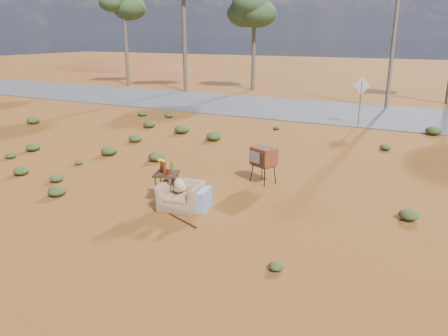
% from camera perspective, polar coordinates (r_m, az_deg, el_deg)
% --- Properties ---
extents(ground, '(140.00, 140.00, 0.00)m').
position_cam_1_polar(ground, '(10.31, -3.76, -5.78)').
color(ground, '#92521D').
rests_on(ground, ground).
extents(highway, '(140.00, 7.00, 0.04)m').
position_cam_1_polar(highway, '(23.99, 14.88, 7.03)').
color(highway, '#565659').
rests_on(highway, ground).
extents(dirt_mound, '(26.00, 18.00, 2.00)m').
position_cam_1_polar(dirt_mound, '(54.86, -13.00, 12.58)').
color(dirt_mound, brown).
rests_on(dirt_mound, ground).
extents(armchair, '(1.22, 0.90, 0.85)m').
position_cam_1_polar(armchair, '(10.41, -5.24, -3.24)').
color(armchair, '#9C7355').
rests_on(armchair, ground).
extents(tv_unit, '(0.78, 0.72, 1.02)m').
position_cam_1_polar(tv_unit, '(12.09, 5.19, 1.47)').
color(tv_unit, black).
rests_on(tv_unit, ground).
extents(side_table, '(0.70, 0.70, 1.11)m').
position_cam_1_polar(side_table, '(10.64, -7.68, -0.47)').
color(side_table, '#392615').
rests_on(side_table, ground).
extents(rusty_bar, '(1.38, 0.59, 0.04)m').
position_cam_1_polar(rusty_bar, '(10.03, -6.18, -6.41)').
color(rusty_bar, '#472612').
rests_on(rusty_bar, ground).
extents(road_sign, '(0.78, 0.06, 2.19)m').
position_cam_1_polar(road_sign, '(20.58, 17.47, 9.40)').
color(road_sign, brown).
rests_on(road_sign, ground).
extents(eucalyptus_far_left, '(3.20, 3.20, 7.10)m').
position_cam_1_polar(eucalyptus_far_left, '(36.32, -12.98, 19.83)').
color(eucalyptus_far_left, brown).
rests_on(eucalyptus_far_left, ground).
extents(eucalyptus_near_left, '(3.20, 3.20, 6.60)m').
position_cam_1_polar(eucalyptus_near_left, '(32.81, 3.99, 19.66)').
color(eucalyptus_near_left, brown).
rests_on(eucalyptus_near_left, ground).
extents(utility_pole_center, '(1.40, 0.20, 8.00)m').
position_cam_1_polar(utility_pole_center, '(25.81, 21.39, 16.37)').
color(utility_pole_center, brown).
rests_on(utility_pole_center, ground).
extents(scrub_patch, '(17.49, 8.07, 0.33)m').
position_cam_1_polar(scrub_patch, '(14.33, 2.35, 1.47)').
color(scrub_patch, '#3C4A20').
rests_on(scrub_patch, ground).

